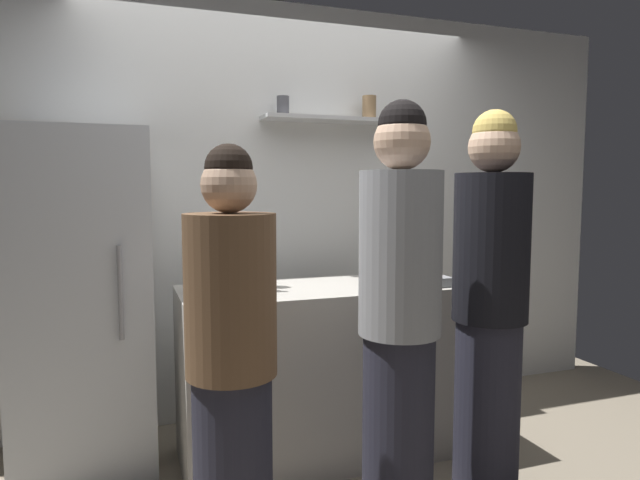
{
  "coord_description": "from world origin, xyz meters",
  "views": [
    {
      "loc": [
        -0.99,
        -2.22,
        1.45
      ],
      "look_at": [
        -0.01,
        0.54,
        1.18
      ],
      "focal_mm": 31.18,
      "sensor_mm": 36.0,
      "label": 1
    }
  ],
  "objects_px": {
    "refrigerator": "(83,300)",
    "person_grey_hoodie": "(399,321)",
    "baking_pan": "(415,281)",
    "wine_bottle_dark_glass": "(374,259)",
    "wine_bottle_amber_glass": "(251,266)",
    "water_bottle_plastic": "(264,270)",
    "person_blonde": "(490,308)",
    "utensil_holder": "(198,281)",
    "person_brown_jacket": "(232,365)"
  },
  "relations": [
    {
      "from": "utensil_holder",
      "to": "person_blonde",
      "type": "height_order",
      "value": "person_blonde"
    },
    {
      "from": "person_blonde",
      "to": "person_brown_jacket",
      "type": "xyz_separation_m",
      "value": [
        -1.21,
        -0.09,
        -0.11
      ]
    },
    {
      "from": "baking_pan",
      "to": "wine_bottle_amber_glass",
      "type": "distance_m",
      "value": 0.89
    },
    {
      "from": "refrigerator",
      "to": "water_bottle_plastic",
      "type": "distance_m",
      "value": 0.94
    },
    {
      "from": "person_blonde",
      "to": "person_brown_jacket",
      "type": "bearing_deg",
      "value": -104.21
    },
    {
      "from": "refrigerator",
      "to": "baking_pan",
      "type": "xyz_separation_m",
      "value": [
        1.69,
        -0.45,
        0.08
      ]
    },
    {
      "from": "baking_pan",
      "to": "water_bottle_plastic",
      "type": "relative_size",
      "value": 1.57
    },
    {
      "from": "baking_pan",
      "to": "wine_bottle_amber_glass",
      "type": "relative_size",
      "value": 1.02
    },
    {
      "from": "baking_pan",
      "to": "utensil_holder",
      "type": "bearing_deg",
      "value": 171.32
    },
    {
      "from": "water_bottle_plastic",
      "to": "person_blonde",
      "type": "bearing_deg",
      "value": -40.57
    },
    {
      "from": "person_blonde",
      "to": "water_bottle_plastic",
      "type": "bearing_deg",
      "value": -149.12
    },
    {
      "from": "person_grey_hoodie",
      "to": "water_bottle_plastic",
      "type": "bearing_deg",
      "value": 140.01
    },
    {
      "from": "utensil_holder",
      "to": "wine_bottle_amber_glass",
      "type": "xyz_separation_m",
      "value": [
        0.26,
        -0.04,
        0.07
      ]
    },
    {
      "from": "water_bottle_plastic",
      "to": "person_brown_jacket",
      "type": "distance_m",
      "value": 0.93
    },
    {
      "from": "utensil_holder",
      "to": "person_grey_hoodie",
      "type": "relative_size",
      "value": 0.12
    },
    {
      "from": "water_bottle_plastic",
      "to": "person_blonde",
      "type": "distance_m",
      "value": 1.16
    },
    {
      "from": "baking_pan",
      "to": "person_grey_hoodie",
      "type": "distance_m",
      "value": 0.74
    },
    {
      "from": "utensil_holder",
      "to": "wine_bottle_dark_glass",
      "type": "relative_size",
      "value": 0.65
    },
    {
      "from": "water_bottle_plastic",
      "to": "person_grey_hoodie",
      "type": "height_order",
      "value": "person_grey_hoodie"
    },
    {
      "from": "baking_pan",
      "to": "utensil_holder",
      "type": "distance_m",
      "value": 1.15
    },
    {
      "from": "refrigerator",
      "to": "person_grey_hoodie",
      "type": "height_order",
      "value": "person_grey_hoodie"
    },
    {
      "from": "person_grey_hoodie",
      "to": "person_brown_jacket",
      "type": "height_order",
      "value": "person_grey_hoodie"
    },
    {
      "from": "wine_bottle_dark_glass",
      "to": "person_grey_hoodie",
      "type": "relative_size",
      "value": 0.19
    },
    {
      "from": "wine_bottle_amber_glass",
      "to": "person_brown_jacket",
      "type": "bearing_deg",
      "value": -107.72
    },
    {
      "from": "wine_bottle_dark_glass",
      "to": "person_blonde",
      "type": "distance_m",
      "value": 0.77
    },
    {
      "from": "wine_bottle_amber_glass",
      "to": "water_bottle_plastic",
      "type": "relative_size",
      "value": 1.54
    },
    {
      "from": "wine_bottle_amber_glass",
      "to": "person_grey_hoodie",
      "type": "bearing_deg",
      "value": -58.39
    },
    {
      "from": "baking_pan",
      "to": "wine_bottle_dark_glass",
      "type": "bearing_deg",
      "value": 130.26
    },
    {
      "from": "wine_bottle_amber_glass",
      "to": "person_grey_hoodie",
      "type": "height_order",
      "value": "person_grey_hoodie"
    },
    {
      "from": "utensil_holder",
      "to": "wine_bottle_dark_glass",
      "type": "xyz_separation_m",
      "value": [
        0.98,
        0.01,
        0.07
      ]
    },
    {
      "from": "refrigerator",
      "to": "person_blonde",
      "type": "xyz_separation_m",
      "value": [
        1.78,
        -0.97,
        0.03
      ]
    },
    {
      "from": "water_bottle_plastic",
      "to": "person_blonde",
      "type": "height_order",
      "value": "person_blonde"
    },
    {
      "from": "utensil_holder",
      "to": "wine_bottle_amber_glass",
      "type": "relative_size",
      "value": 0.67
    },
    {
      "from": "refrigerator",
      "to": "baking_pan",
      "type": "bearing_deg",
      "value": -14.84
    },
    {
      "from": "utensil_holder",
      "to": "wine_bottle_amber_glass",
      "type": "bearing_deg",
      "value": -8.17
    },
    {
      "from": "refrigerator",
      "to": "baking_pan",
      "type": "distance_m",
      "value": 1.75
    },
    {
      "from": "person_grey_hoodie",
      "to": "refrigerator",
      "type": "bearing_deg",
      "value": 166.53
    },
    {
      "from": "wine_bottle_amber_glass",
      "to": "person_blonde",
      "type": "bearing_deg",
      "value": -34.3
    },
    {
      "from": "utensil_holder",
      "to": "person_grey_hoodie",
      "type": "height_order",
      "value": "person_grey_hoodie"
    },
    {
      "from": "baking_pan",
      "to": "person_grey_hoodie",
      "type": "height_order",
      "value": "person_grey_hoodie"
    },
    {
      "from": "utensil_holder",
      "to": "water_bottle_plastic",
      "type": "distance_m",
      "value": 0.36
    },
    {
      "from": "wine_bottle_amber_glass",
      "to": "water_bottle_plastic",
      "type": "height_order",
      "value": "wine_bottle_amber_glass"
    },
    {
      "from": "water_bottle_plastic",
      "to": "person_grey_hoodie",
      "type": "distance_m",
      "value": 0.92
    },
    {
      "from": "person_brown_jacket",
      "to": "utensil_holder",
      "type": "bearing_deg",
      "value": 117.18
    },
    {
      "from": "baking_pan",
      "to": "person_brown_jacket",
      "type": "height_order",
      "value": "person_brown_jacket"
    },
    {
      "from": "wine_bottle_dark_glass",
      "to": "person_grey_hoodie",
      "type": "height_order",
      "value": "person_grey_hoodie"
    },
    {
      "from": "wine_bottle_amber_glass",
      "to": "person_brown_jacket",
      "type": "distance_m",
      "value": 0.83
    },
    {
      "from": "wine_bottle_dark_glass",
      "to": "utensil_holder",
      "type": "bearing_deg",
      "value": -179.28
    },
    {
      "from": "baking_pan",
      "to": "water_bottle_plastic",
      "type": "distance_m",
      "value": 0.82
    },
    {
      "from": "wine_bottle_dark_glass",
      "to": "refrigerator",
      "type": "bearing_deg",
      "value": 170.31
    }
  ]
}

